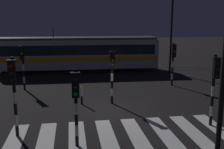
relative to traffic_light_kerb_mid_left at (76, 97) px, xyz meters
The scene contains 13 objects.
ground_plane 5.08m from the traffic_light_kerb_mid_left, 65.95° to the left, with size 120.00×120.00×0.00m, color black.
rail_near 15.66m from the traffic_light_kerb_mid_left, 82.98° to the left, with size 80.00×0.12×0.03m, color #59595E.
rail_far 17.07m from the traffic_light_kerb_mid_left, 83.57° to the left, with size 80.00×0.12×0.03m, color #59595E.
crosswalk_zebra 2.89m from the traffic_light_kerb_mid_left, 22.70° to the left, with size 9.67×4.07×0.02m.
traffic_light_kerb_mid_left is the anchor object (origin of this frame).
traffic_light_median_centre 5.73m from the traffic_light_kerb_mid_left, 68.94° to the left, with size 0.36×0.42×3.22m.
traffic_light_corner_far_right 11.70m from the traffic_light_kerb_mid_left, 52.54° to the left, with size 0.36×0.42×3.21m.
traffic_light_corner_near_left 2.82m from the traffic_light_kerb_mid_left, 153.72° to the left, with size 0.36×0.42×3.41m.
traffic_light_corner_near_right 6.36m from the traffic_light_kerb_mid_left, 12.31° to the left, with size 0.36×0.42×3.35m.
traffic_light_corner_far_left 10.05m from the traffic_light_kerb_mid_left, 111.57° to the left, with size 0.36×0.42×3.21m.
street_lamp_trackside_right 16.56m from the traffic_light_kerb_mid_left, 58.30° to the left, with size 0.44×1.21×7.44m.
tram 16.13m from the traffic_light_kerb_mid_left, 89.48° to the left, with size 15.25×2.58×4.15m.
bollard_island_edge 5.70m from the traffic_light_kerb_mid_left, 87.10° to the left, with size 0.12×0.12×1.11m.
Camera 1 is at (-1.78, -14.21, 4.89)m, focal length 43.71 mm.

